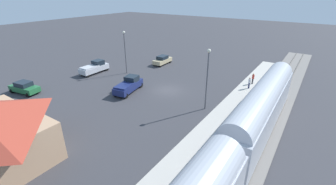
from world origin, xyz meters
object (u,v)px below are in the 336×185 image
pickup_silver (95,67)px  light_pole_near_platform (207,73)px  sedan_tan (162,60)px  sedan_green (24,87)px  light_pole_lot_center (125,47)px  passenger_train (228,159)px  pedestrian_on_platform (249,82)px  pedestrian_waiting_far (253,78)px  pickup_navy (129,85)px

pickup_silver → light_pole_near_platform: size_ratio=0.71×
sedan_tan → sedan_green: bearing=69.9°
light_pole_lot_center → passenger_train: bearing=147.5°
pickup_silver → light_pole_lot_center: light_pole_lot_center is taller
passenger_train → light_pole_lot_center: size_ratio=5.22×
pedestrian_on_platform → light_pole_near_platform: light_pole_near_platform is taller
sedan_tan → light_pole_near_platform: bearing=140.6°
pedestrian_on_platform → pedestrian_waiting_far: same height
pedestrian_waiting_far → light_pole_lot_center: bearing=18.0°
passenger_train → pedestrian_waiting_far: passenger_train is taller
passenger_train → light_pole_lot_center: bearing=-32.5°
sedan_green → light_pole_lot_center: (-6.23, -14.75, 3.86)m
sedan_green → sedan_tan: same height
light_pole_near_platform → passenger_train: bearing=121.7°
pedestrian_waiting_far → sedan_green: 34.28m
passenger_train → pedestrian_on_platform: size_ratio=22.88×
pedestrian_on_platform → light_pole_lot_center: 21.35m
sedan_green → light_pole_lot_center: bearing=-112.9°
light_pole_near_platform → light_pole_lot_center: light_pole_near_platform is taller
sedan_tan → light_pole_lot_center: 9.30m
pickup_navy → light_pole_lot_center: size_ratio=0.76×
passenger_train → pedestrian_waiting_far: bearing=-79.8°
passenger_train → sedan_tan: (22.36, -23.79, -1.98)m
passenger_train → light_pole_near_platform: bearing=-58.3°
pedestrian_waiting_far → sedan_tan: (18.35, -1.50, -0.40)m
pedestrian_waiting_far → passenger_train: bearing=100.2°
sedan_green → pickup_navy: pickup_navy is taller
sedan_tan → pedestrian_on_platform: bearing=168.7°
pickup_navy → passenger_train: bearing=152.4°
pickup_silver → sedan_green: 11.77m
pedestrian_on_platform → light_pole_lot_center: bearing=12.4°
pedestrian_waiting_far → sedan_green: pedestrian_waiting_far is taller
pickup_silver → pickup_navy: (-10.95, 2.85, 0.00)m
sedan_tan → pedestrian_waiting_far: bearing=175.3°
light_pole_near_platform → pickup_silver: bearing=-3.9°
pedestrian_on_platform → pickup_silver: size_ratio=0.31×
passenger_train → pedestrian_on_platform: (3.96, -20.12, -1.58)m
sedan_green → pickup_navy: 15.11m
pedestrian_waiting_far → pickup_navy: bearing=41.0°
light_pole_near_platform → light_pole_lot_center: 18.33m
passenger_train → sedan_tan: size_ratio=8.63×
pedestrian_waiting_far → pedestrian_on_platform: bearing=91.5°
sedan_green → light_pole_near_platform: 26.33m
passenger_train → sedan_green: (30.77, -0.86, -1.98)m
pedestrian_waiting_far → sedan_tan: size_ratio=0.38×
pickup_silver → pickup_navy: bearing=165.4°
passenger_train → pedestrian_waiting_far: (4.02, -22.29, -1.58)m
passenger_train → light_pole_near_platform: (6.80, -11.00, 1.98)m
pedestrian_waiting_far → pickup_navy: (14.50, 12.60, -0.25)m
sedan_tan → passenger_train: bearing=133.2°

